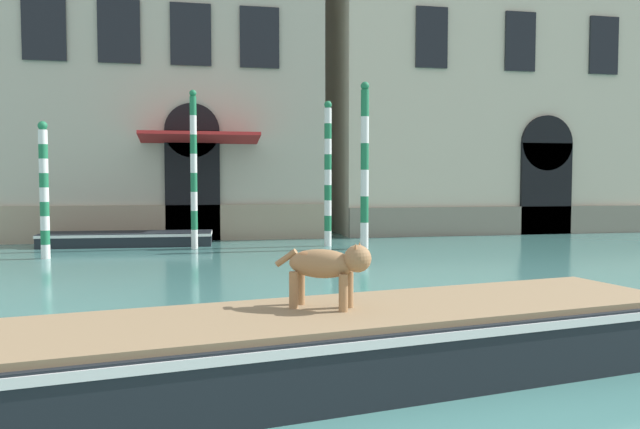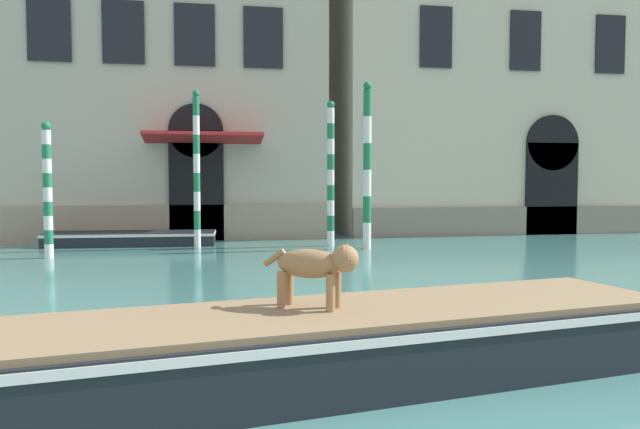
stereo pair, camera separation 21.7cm
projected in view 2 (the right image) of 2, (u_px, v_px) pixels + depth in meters
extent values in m
cube|color=#BCB29E|center=(166.00, 46.00, 22.24)|extent=(10.72, 6.00, 13.38)
cube|color=tan|center=(162.00, 223.00, 19.59)|extent=(10.72, 0.16, 1.14)
cube|color=black|center=(196.00, 186.00, 19.71)|extent=(1.70, 0.14, 3.48)
cylinder|color=black|center=(196.00, 131.00, 19.61)|extent=(1.70, 0.14, 1.70)
cube|color=black|center=(49.00, 29.00, 18.70)|extent=(1.25, 0.10, 1.92)
cube|color=black|center=(123.00, 32.00, 19.08)|extent=(1.25, 0.10, 1.92)
cube|color=black|center=(195.00, 35.00, 19.46)|extent=(1.25, 0.10, 1.92)
cube|color=black|center=(263.00, 38.00, 19.84)|extent=(1.25, 0.10, 1.92)
cube|color=#B22323|center=(203.00, 138.00, 19.04)|extent=(3.60, 1.40, 0.29)
cube|color=beige|center=(487.00, 32.00, 24.37)|extent=(12.16, 6.00, 15.42)
cube|color=gray|center=(522.00, 221.00, 21.78)|extent=(12.16, 0.16, 0.99)
cube|color=black|center=(551.00, 189.00, 21.90)|extent=(1.94, 0.14, 3.22)
cylinder|color=black|center=(552.00, 143.00, 21.81)|extent=(1.94, 0.14, 1.94)
cube|color=black|center=(436.00, 37.00, 20.86)|extent=(1.12, 0.10, 2.03)
cube|color=black|center=(525.00, 41.00, 21.44)|extent=(1.12, 0.10, 2.03)
cube|color=black|center=(610.00, 44.00, 22.01)|extent=(1.12, 0.10, 2.03)
cube|color=black|center=(266.00, 355.00, 5.77)|extent=(8.84, 3.19, 0.64)
cube|color=white|center=(266.00, 327.00, 5.76)|extent=(8.87, 3.23, 0.08)
cube|color=#8C7251|center=(266.00, 318.00, 5.75)|extent=(8.56, 3.01, 0.06)
cylinder|color=#997047|center=(337.00, 289.00, 6.06)|extent=(0.09, 0.09, 0.35)
cylinder|color=#997047|center=(331.00, 293.00, 5.87)|extent=(0.09, 0.09, 0.35)
cylinder|color=#997047|center=(289.00, 287.00, 6.22)|extent=(0.09, 0.09, 0.35)
cylinder|color=#997047|center=(281.00, 290.00, 6.03)|extent=(0.09, 0.09, 0.35)
ellipsoid|color=#997047|center=(309.00, 264.00, 6.03)|extent=(0.71, 0.57, 0.28)
ellipsoid|color=#AD7042|center=(300.00, 255.00, 6.06)|extent=(0.35, 0.31, 0.10)
sphere|color=#997047|center=(345.00, 259.00, 5.91)|extent=(0.26, 0.26, 0.26)
cone|color=#AD7042|center=(347.00, 247.00, 5.97)|extent=(0.08, 0.08, 0.11)
cone|color=#AD7042|center=(343.00, 249.00, 5.83)|extent=(0.08, 0.08, 0.11)
cylinder|color=#997047|center=(275.00, 258.00, 6.15)|extent=(0.23, 0.17, 0.19)
cube|color=black|center=(132.00, 239.00, 18.37)|extent=(4.89, 1.56, 0.40)
cube|color=white|center=(132.00, 234.00, 18.36)|extent=(4.92, 1.59, 0.08)
cube|color=#8C7251|center=(132.00, 239.00, 18.37)|extent=(2.70, 1.12, 0.36)
cylinder|color=white|center=(331.00, 238.00, 18.16)|extent=(0.21, 0.21, 0.44)
cylinder|color=#1E7247|center=(331.00, 223.00, 18.14)|extent=(0.21, 0.21, 0.44)
cylinder|color=white|center=(331.00, 208.00, 18.11)|extent=(0.21, 0.21, 0.44)
cylinder|color=#1E7247|center=(331.00, 193.00, 18.09)|extent=(0.21, 0.21, 0.44)
cylinder|color=white|center=(331.00, 177.00, 18.06)|extent=(0.21, 0.21, 0.44)
cylinder|color=#1E7247|center=(331.00, 162.00, 18.04)|extent=(0.21, 0.21, 0.44)
cylinder|color=white|center=(331.00, 147.00, 18.01)|extent=(0.21, 0.21, 0.44)
cylinder|color=#1E7247|center=(331.00, 131.00, 17.99)|extent=(0.21, 0.21, 0.44)
cylinder|color=white|center=(331.00, 116.00, 17.96)|extent=(0.21, 0.21, 0.44)
sphere|color=#1E7247|center=(331.00, 105.00, 17.95)|extent=(0.22, 0.22, 0.22)
cylinder|color=white|center=(49.00, 251.00, 15.36)|extent=(0.21, 0.21, 0.35)
cylinder|color=#1E7247|center=(49.00, 237.00, 15.34)|extent=(0.21, 0.21, 0.35)
cylinder|color=white|center=(48.00, 223.00, 15.32)|extent=(0.21, 0.21, 0.35)
cylinder|color=#1E7247|center=(48.00, 209.00, 15.30)|extent=(0.21, 0.21, 0.35)
cylinder|color=white|center=(48.00, 194.00, 15.28)|extent=(0.21, 0.21, 0.35)
cylinder|color=#1E7247|center=(47.00, 180.00, 15.26)|extent=(0.21, 0.21, 0.35)
cylinder|color=white|center=(47.00, 166.00, 15.24)|extent=(0.21, 0.21, 0.35)
cylinder|color=#1E7247|center=(47.00, 152.00, 15.22)|extent=(0.21, 0.21, 0.35)
cylinder|color=white|center=(46.00, 137.00, 15.20)|extent=(0.21, 0.21, 0.35)
sphere|color=#1E7247|center=(46.00, 126.00, 15.18)|extent=(0.23, 0.23, 0.23)
cylinder|color=white|center=(197.00, 239.00, 17.56)|extent=(0.18, 0.18, 0.53)
cylinder|color=#1E7247|center=(197.00, 220.00, 17.53)|extent=(0.18, 0.18, 0.53)
cylinder|color=white|center=(197.00, 201.00, 17.50)|extent=(0.18, 0.18, 0.53)
cylinder|color=#1E7247|center=(197.00, 182.00, 17.47)|extent=(0.18, 0.18, 0.53)
cylinder|color=white|center=(197.00, 163.00, 17.44)|extent=(0.18, 0.18, 0.53)
cylinder|color=#1E7247|center=(196.00, 144.00, 17.41)|extent=(0.18, 0.18, 0.53)
cylinder|color=white|center=(196.00, 125.00, 17.38)|extent=(0.18, 0.18, 0.53)
cylinder|color=#1E7247|center=(196.00, 106.00, 17.35)|extent=(0.18, 0.18, 0.53)
sphere|color=#1E7247|center=(196.00, 93.00, 17.33)|extent=(0.19, 0.19, 0.19)
cylinder|color=white|center=(367.00, 236.00, 17.40)|extent=(0.23, 0.23, 0.74)
cylinder|color=#1E7247|center=(367.00, 209.00, 17.36)|extent=(0.23, 0.23, 0.74)
cylinder|color=white|center=(367.00, 183.00, 17.32)|extent=(0.23, 0.23, 0.74)
cylinder|color=#1E7247|center=(367.00, 157.00, 17.28)|extent=(0.23, 0.23, 0.74)
cylinder|color=white|center=(367.00, 130.00, 17.24)|extent=(0.23, 0.23, 0.74)
cylinder|color=#1E7247|center=(367.00, 103.00, 17.20)|extent=(0.23, 0.23, 0.74)
sphere|color=#1E7247|center=(368.00, 86.00, 17.17)|extent=(0.24, 0.24, 0.24)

